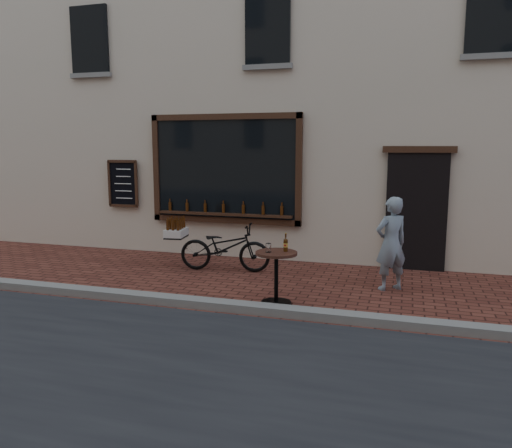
# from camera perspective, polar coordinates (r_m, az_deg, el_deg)

# --- Properties ---
(ground) EXTENTS (90.00, 90.00, 0.00)m
(ground) POSITION_cam_1_polar(r_m,az_deg,el_deg) (6.89, 1.45, -10.78)
(ground) COLOR #4C2018
(ground) RESTS_ON ground
(kerb) EXTENTS (90.00, 0.25, 0.12)m
(kerb) POSITION_cam_1_polar(r_m,az_deg,el_deg) (7.05, 1.90, -9.80)
(kerb) COLOR slate
(kerb) RESTS_ON ground
(shop_building) EXTENTS (28.00, 6.20, 10.00)m
(shop_building) POSITION_cam_1_polar(r_m,az_deg,el_deg) (13.14, 9.66, 20.54)
(shop_building) COLOR #BEAE95
(shop_building) RESTS_ON ground
(cargo_bicycle) EXTENTS (2.02, 0.80, 0.96)m
(cargo_bicycle) POSITION_cam_1_polar(r_m,az_deg,el_deg) (9.35, -3.78, -2.60)
(cargo_bicycle) COLOR black
(cargo_bicycle) RESTS_ON ground
(bistro_table) EXTENTS (0.62, 0.62, 1.06)m
(bistro_table) POSITION_cam_1_polar(r_m,az_deg,el_deg) (7.36, 2.36, -4.91)
(bistro_table) COLOR black
(bistro_table) RESTS_ON ground
(pedestrian) EXTENTS (0.67, 0.62, 1.53)m
(pedestrian) POSITION_cam_1_polar(r_m,az_deg,el_deg) (8.33, 15.18, -2.18)
(pedestrian) COLOR gray
(pedestrian) RESTS_ON ground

